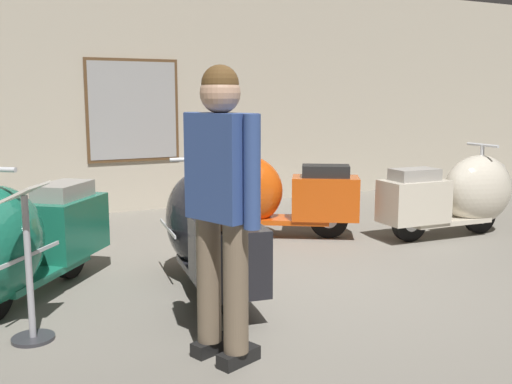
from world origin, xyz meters
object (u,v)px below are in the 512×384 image
at_px(scooter_1, 207,231).
at_px(scooter_3, 459,194).
at_px(visitor_0, 221,194).
at_px(info_stanchion, 29,277).
at_px(scooter_2, 268,194).
at_px(scooter_0, 18,241).

bearing_deg(scooter_1, scooter_3, -73.54).
relative_size(visitor_0, info_stanchion, 1.69).
distance_m(scooter_3, info_stanchion, 4.86).
bearing_deg(scooter_2, scooter_1, 78.98).
height_order(scooter_1, info_stanchion, scooter_1).
height_order(scooter_0, info_stanchion, scooter_0).
xyz_separation_m(scooter_1, scooter_2, (1.32, 1.43, 0.00)).
bearing_deg(scooter_3, scooter_1, -168.73).
relative_size(scooter_3, visitor_0, 0.99).
bearing_deg(scooter_0, scooter_3, 131.75).
height_order(scooter_1, scooter_3, scooter_1).
relative_size(scooter_3, info_stanchion, 1.67).
distance_m(scooter_1, scooter_3, 3.35).
relative_size(scooter_0, scooter_1, 0.96).
distance_m(scooter_0, scooter_2, 3.00).
bearing_deg(scooter_3, scooter_2, 157.59).
bearing_deg(scooter_3, scooter_0, -174.37).
xyz_separation_m(scooter_1, info_stanchion, (-1.44, -0.50, -0.06)).
relative_size(scooter_0, scooter_2, 0.99).
xyz_separation_m(visitor_0, info_stanchion, (-1.02, 0.82, -0.59)).
bearing_deg(scooter_1, scooter_2, -34.55).
bearing_deg(scooter_0, visitor_0, 71.85).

